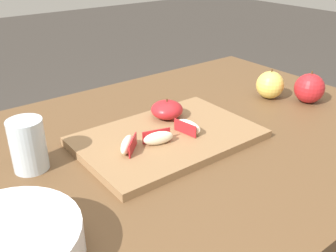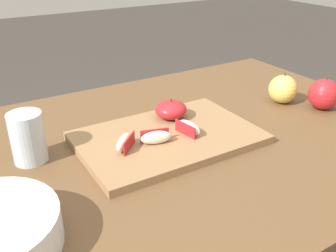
% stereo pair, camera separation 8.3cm
% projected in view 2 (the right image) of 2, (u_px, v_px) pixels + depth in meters
% --- Properties ---
extents(dining_table, '(1.21, 0.80, 0.72)m').
position_uv_depth(dining_table, '(172.00, 179.00, 0.90)').
color(dining_table, brown).
rests_on(dining_table, ground_plane).
extents(cutting_board, '(0.40, 0.26, 0.02)m').
position_uv_depth(cutting_board, '(168.00, 138.00, 0.85)').
color(cutting_board, olive).
rests_on(cutting_board, dining_table).
extents(apple_half_skin_up, '(0.08, 0.08, 0.05)m').
position_uv_depth(apple_half_skin_up, '(171.00, 110.00, 0.91)').
color(apple_half_skin_up, '#B21E23').
rests_on(apple_half_skin_up, cutting_board).
extents(apple_wedge_middle, '(0.07, 0.04, 0.03)m').
position_uv_depth(apple_wedge_middle, '(156.00, 137.00, 0.80)').
color(apple_wedge_middle, '#F4EACC').
rests_on(apple_wedge_middle, cutting_board).
extents(apple_wedge_back, '(0.06, 0.06, 0.03)m').
position_uv_depth(apple_wedge_back, '(124.00, 142.00, 0.78)').
color(apple_wedge_back, '#F4EACC').
rests_on(apple_wedge_back, cutting_board).
extents(apple_wedge_near_knife, '(0.03, 0.07, 0.03)m').
position_uv_depth(apple_wedge_near_knife, '(189.00, 128.00, 0.84)').
color(apple_wedge_near_knife, '#F4EACC').
rests_on(apple_wedge_near_knife, cutting_board).
extents(whole_apple_crimson, '(0.08, 0.08, 0.09)m').
position_uv_depth(whole_apple_crimson, '(324.00, 94.00, 1.00)').
color(whole_apple_crimson, '#B21E23').
rests_on(whole_apple_crimson, dining_table).
extents(whole_apple_golden, '(0.08, 0.08, 0.09)m').
position_uv_depth(whole_apple_golden, '(283.00, 89.00, 1.04)').
color(whole_apple_golden, '#DBBC51').
rests_on(whole_apple_golden, dining_table).
extents(drinking_glass_water, '(0.07, 0.07, 0.10)m').
position_uv_depth(drinking_glass_water, '(28.00, 138.00, 0.75)').
color(drinking_glass_water, silver).
rests_on(drinking_glass_water, dining_table).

